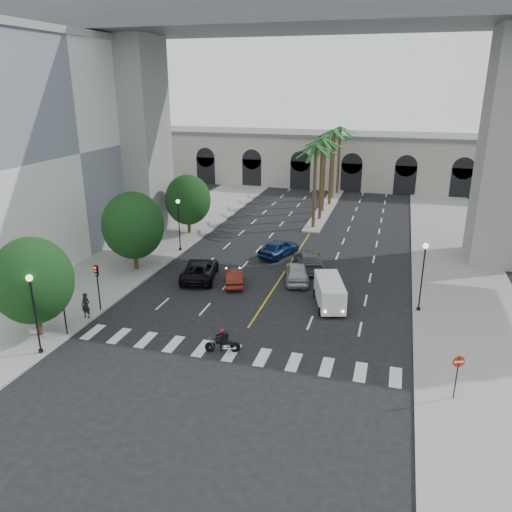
{
  "coord_description": "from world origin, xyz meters",
  "views": [
    {
      "loc": [
        9.15,
        -27.65,
        16.1
      ],
      "look_at": [
        -0.57,
        6.0,
        3.9
      ],
      "focal_mm": 35.0,
      "sensor_mm": 36.0,
      "label": 1
    }
  ],
  "objects_px": {
    "lamp_post_left_far": "(179,221)",
    "cargo_van": "(330,292)",
    "do_not_enter_sign": "(458,368)",
    "motorcycle_rider": "(224,341)",
    "traffic_signal_far": "(97,280)",
    "lamp_post_left_near": "(34,308)",
    "traffic_signal_near": "(63,302)",
    "car_d": "(309,260)",
    "pedestrian_a": "(86,306)",
    "pedestrian_b": "(63,271)",
    "lamp_post_right": "(423,271)",
    "car_b": "(234,277)",
    "car_a": "(297,272)",
    "car_e": "(279,248)",
    "car_c": "(200,270)"
  },
  "relations": [
    {
      "from": "lamp_post_left_far",
      "to": "cargo_van",
      "type": "distance_m",
      "value": 18.62
    },
    {
      "from": "lamp_post_left_far",
      "to": "do_not_enter_sign",
      "type": "relative_size",
      "value": 1.98
    },
    {
      "from": "lamp_post_left_far",
      "to": "do_not_enter_sign",
      "type": "height_order",
      "value": "lamp_post_left_far"
    },
    {
      "from": "motorcycle_rider",
      "to": "traffic_signal_far",
      "type": "bearing_deg",
      "value": 149.54
    },
    {
      "from": "lamp_post_left_near",
      "to": "lamp_post_left_far",
      "type": "bearing_deg",
      "value": 90.0
    },
    {
      "from": "traffic_signal_near",
      "to": "motorcycle_rider",
      "type": "bearing_deg",
      "value": 5.22
    },
    {
      "from": "car_d",
      "to": "pedestrian_a",
      "type": "bearing_deg",
      "value": 28.19
    },
    {
      "from": "pedestrian_a",
      "to": "pedestrian_b",
      "type": "distance_m",
      "value": 8.33
    },
    {
      "from": "lamp_post_right",
      "to": "car_b",
      "type": "distance_m",
      "value": 15.11
    },
    {
      "from": "car_a",
      "to": "pedestrian_a",
      "type": "relative_size",
      "value": 2.63
    },
    {
      "from": "car_a",
      "to": "pedestrian_a",
      "type": "xyz_separation_m",
      "value": [
        -13.0,
        -11.34,
        0.25
      ]
    },
    {
      "from": "cargo_van",
      "to": "car_a",
      "type": "bearing_deg",
      "value": 112.24
    },
    {
      "from": "traffic_signal_far",
      "to": "cargo_van",
      "type": "height_order",
      "value": "traffic_signal_far"
    },
    {
      "from": "car_a",
      "to": "car_e",
      "type": "xyz_separation_m",
      "value": [
        -3.0,
        5.94,
        0.01
      ]
    },
    {
      "from": "motorcycle_rider",
      "to": "car_d",
      "type": "relative_size",
      "value": 0.39
    },
    {
      "from": "car_a",
      "to": "lamp_post_left_far",
      "type": "bearing_deg",
      "value": -33.01
    },
    {
      "from": "cargo_van",
      "to": "do_not_enter_sign",
      "type": "height_order",
      "value": "do_not_enter_sign"
    },
    {
      "from": "pedestrian_a",
      "to": "pedestrian_b",
      "type": "height_order",
      "value": "pedestrian_a"
    },
    {
      "from": "traffic_signal_near",
      "to": "pedestrian_a",
      "type": "height_order",
      "value": "traffic_signal_near"
    },
    {
      "from": "lamp_post_left_far",
      "to": "car_e",
      "type": "distance_m",
      "value": 10.27
    },
    {
      "from": "car_b",
      "to": "do_not_enter_sign",
      "type": "distance_m",
      "value": 20.48
    },
    {
      "from": "lamp_post_right",
      "to": "car_b",
      "type": "relative_size",
      "value": 1.33
    },
    {
      "from": "lamp_post_left_near",
      "to": "car_a",
      "type": "xyz_separation_m",
      "value": [
        12.9,
        16.43,
        -2.39
      ]
    },
    {
      "from": "pedestrian_a",
      "to": "traffic_signal_near",
      "type": "bearing_deg",
      "value": -85.8
    },
    {
      "from": "car_b",
      "to": "pedestrian_a",
      "type": "distance_m",
      "value": 12.19
    },
    {
      "from": "cargo_van",
      "to": "pedestrian_b",
      "type": "bearing_deg",
      "value": 167.32
    },
    {
      "from": "pedestrian_b",
      "to": "car_e",
      "type": "bearing_deg",
      "value": 54.19
    },
    {
      "from": "motorcycle_rider",
      "to": "car_e",
      "type": "distance_m",
      "value": 18.91
    },
    {
      "from": "traffic_signal_far",
      "to": "car_d",
      "type": "bearing_deg",
      "value": 45.15
    },
    {
      "from": "lamp_post_right",
      "to": "car_a",
      "type": "relative_size",
      "value": 1.09
    },
    {
      "from": "car_d",
      "to": "pedestrian_b",
      "type": "relative_size",
      "value": 3.38
    },
    {
      "from": "lamp_post_right",
      "to": "car_a",
      "type": "bearing_deg",
      "value": 160.91
    },
    {
      "from": "lamp_post_left_far",
      "to": "car_b",
      "type": "relative_size",
      "value": 1.33
    },
    {
      "from": "traffic_signal_far",
      "to": "pedestrian_a",
      "type": "bearing_deg",
      "value": -98.06
    },
    {
      "from": "car_b",
      "to": "car_c",
      "type": "relative_size",
      "value": 0.69
    },
    {
      "from": "car_b",
      "to": "do_not_enter_sign",
      "type": "xyz_separation_m",
      "value": [
        16.44,
        -12.15,
        1.3
      ]
    },
    {
      "from": "car_c",
      "to": "pedestrian_b",
      "type": "relative_size",
      "value": 3.51
    },
    {
      "from": "car_c",
      "to": "do_not_enter_sign",
      "type": "bearing_deg",
      "value": 134.94
    },
    {
      "from": "car_d",
      "to": "car_e",
      "type": "xyz_separation_m",
      "value": [
        -3.42,
        2.58,
        0.03
      ]
    },
    {
      "from": "lamp_post_left_far",
      "to": "car_a",
      "type": "distance_m",
      "value": 13.89
    },
    {
      "from": "car_b",
      "to": "cargo_van",
      "type": "relative_size",
      "value": 0.78
    },
    {
      "from": "lamp_post_left_near",
      "to": "do_not_enter_sign",
      "type": "height_order",
      "value": "lamp_post_left_near"
    },
    {
      "from": "lamp_post_left_near",
      "to": "traffic_signal_far",
      "type": "height_order",
      "value": "lamp_post_left_near"
    },
    {
      "from": "lamp_post_right",
      "to": "do_not_enter_sign",
      "type": "distance_m",
      "value": 11.12
    },
    {
      "from": "car_d",
      "to": "pedestrian_b",
      "type": "height_order",
      "value": "pedestrian_b"
    },
    {
      "from": "car_d",
      "to": "traffic_signal_near",
      "type": "bearing_deg",
      "value": 33.18
    },
    {
      "from": "car_c",
      "to": "car_d",
      "type": "height_order",
      "value": "car_d"
    },
    {
      "from": "car_a",
      "to": "car_b",
      "type": "xyz_separation_m",
      "value": [
        -4.94,
        -2.21,
        -0.17
      ]
    },
    {
      "from": "lamp_post_left_near",
      "to": "car_d",
      "type": "xyz_separation_m",
      "value": [
        13.32,
        19.79,
        -2.4
      ]
    },
    {
      "from": "car_c",
      "to": "car_d",
      "type": "xyz_separation_m",
      "value": [
        8.64,
        5.04,
        0.01
      ]
    }
  ]
}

